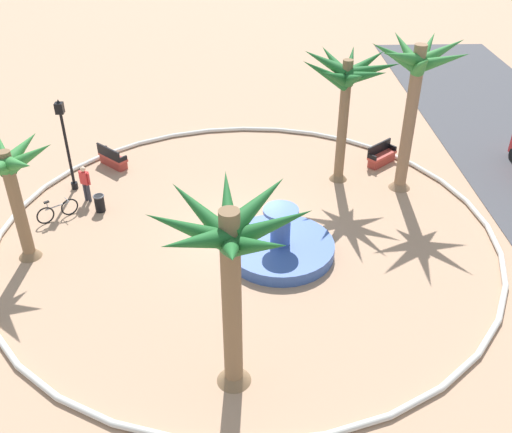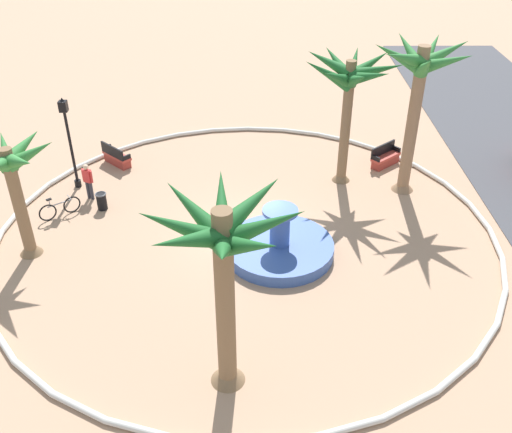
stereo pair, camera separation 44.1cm
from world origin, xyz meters
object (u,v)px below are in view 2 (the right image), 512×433
Objects in this scene: bench_west at (385,158)px; bicycle_red_frame at (60,208)px; lamppost at (69,136)px; person_cyclist_helmet at (88,180)px; palm_tree_far_side at (10,172)px; bench_east at (117,158)px; palm_tree_near_fountain at (419,83)px; palm_tree_by_curb at (223,254)px; palm_tree_mid_plaza at (350,83)px; fountain at (279,247)px; trash_bin at (102,201)px.

bench_west reaches higher than bicycle_red_frame.
person_cyclist_helmet is at bearing 37.61° from lamppost.
palm_tree_far_side reaches higher than bench_east.
palm_tree_far_side reaches higher than person_cyclist_helmet.
palm_tree_by_curb is at bearing -34.39° from palm_tree_near_fountain.
bicycle_red_frame is (-8.46, -6.96, -4.01)m from palm_tree_by_curb.
palm_tree_by_curb is 1.44× the size of lamppost.
palm_tree_mid_plaza is at bearing 92.37° from lamppost.
trash_bin is (-3.10, -7.09, 0.10)m from fountain.
bench_east is at bearing 165.30° from palm_tree_far_side.
bicycle_red_frame is at bearing -140.54° from palm_tree_by_curb.
palm_tree_far_side is at bearing -72.83° from palm_tree_near_fountain.
lamppost is at bearing -142.39° from person_cyclist_helmet.
fountain is at bearing 46.06° from bench_east.
palm_tree_mid_plaza reaches higher than lamppost.
lamppost is at bearing -32.84° from bench_east.
palm_tree_by_curb is at bearing 39.46° from bicycle_red_frame.
palm_tree_near_fountain is 2.69m from palm_tree_mid_plaza.
palm_tree_by_curb is 9.56m from palm_tree_far_side.
palm_tree_near_fountain is at bearing 107.17° from palm_tree_far_side.
fountain is 7.48m from palm_tree_mid_plaza.
palm_tree_by_curb reaches higher than fountain.
palm_tree_near_fountain is 12.72m from palm_tree_by_curb.
trash_bin is (1.49, -12.59, -4.40)m from palm_tree_near_fountain.
palm_tree_mid_plaza is at bearing 151.44° from fountain.
palm_tree_near_fountain is 13.84m from person_cyclist_helmet.
person_cyclist_helmet is (0.67, -13.26, -3.89)m from palm_tree_near_fountain.
palm_tree_mid_plaza is 11.72m from lamppost.
lamppost reaches higher than bicycle_red_frame.
bench_west is 14.44m from bicycle_red_frame.
fountain is 2.57× the size of bench_west.
palm_tree_by_curb is at bearing 50.87° from palm_tree_far_side.
trash_bin is at bearing 39.12° from person_cyclist_helmet.
bench_east is 1.08× the size of bicycle_red_frame.
palm_tree_by_curb reaches higher than bench_west.
bicycle_red_frame is (-2.55, -8.64, 0.10)m from fountain.
palm_tree_mid_plaza is at bearing -57.80° from bench_west.
palm_tree_far_side reaches higher than fountain.
bicycle_red_frame is at bearing -17.46° from bench_east.
palm_tree_mid_plaza is 4.04× the size of bicycle_red_frame.
bicycle_red_frame is at bearing -72.83° from bench_west.
palm_tree_by_curb reaches higher than palm_tree_far_side.
bicycle_red_frame is (4.43, -1.39, 0.04)m from bench_east.
palm_tree_mid_plaza is (-0.84, -2.54, -0.30)m from palm_tree_near_fountain.
fountain is 8.46m from palm_tree_near_fountain.
bench_east is (-6.99, -7.25, 0.06)m from fountain.
trash_bin is (2.33, -10.05, -4.10)m from palm_tree_mid_plaza.
bicycle_red_frame is (0.55, -1.55, -0.00)m from trash_bin.
bicycle_red_frame reaches higher than trash_bin.
trash_bin is at bearing -148.99° from palm_tree_by_curb.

